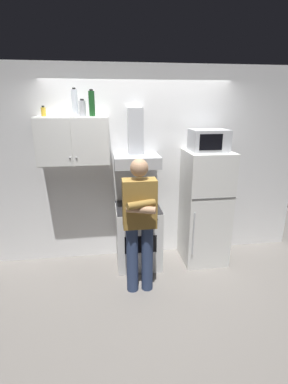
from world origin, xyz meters
name	(u,v)px	position (x,y,z in m)	size (l,w,h in m)	color
ground_plane	(144,272)	(0.00, 0.00, 0.00)	(7.00, 7.00, 0.00)	slate
back_wall_tiled	(138,166)	(0.00, 0.60, 1.35)	(4.80, 0.10, 2.70)	white
upper_cabinet	(74,141)	(-0.85, 0.37, 1.75)	(0.90, 0.37, 0.60)	white
stove_oven	(138,235)	(-0.05, 0.25, 0.43)	(0.60, 0.62, 0.87)	silver
range_hood	(136,151)	(-0.05, 0.38, 1.60)	(0.60, 0.44, 0.75)	#B7BABF
refrigerator	(205,208)	(0.90, 0.25, 0.80)	(0.60, 0.62, 1.60)	white
microwave	(209,140)	(0.90, 0.27, 1.74)	(0.48, 0.37, 0.28)	#B7BABF
person_standing	(140,222)	(-0.10, -0.36, 0.90)	(0.38, 0.33, 1.64)	navy
bottle_spice_jar	(43,112)	(-1.19, 0.40, 2.11)	(0.06, 0.06, 0.13)	gold
bottle_vodka_clear	(75,103)	(-0.80, 0.41, 2.21)	(0.07, 0.07, 0.34)	silver
bottle_wine_green	(92,104)	(-0.60, 0.36, 2.20)	(0.07, 0.07, 0.32)	#19471E
bottle_canister_steel	(82,108)	(-0.71, 0.35, 2.15)	(0.08, 0.08, 0.21)	#B2B5BA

